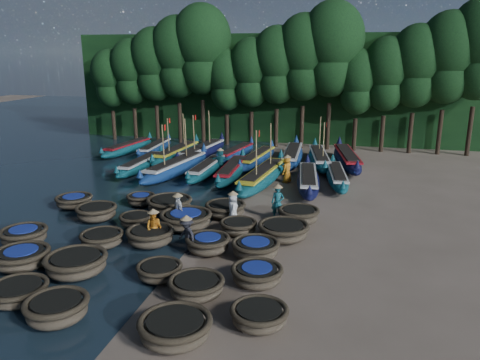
% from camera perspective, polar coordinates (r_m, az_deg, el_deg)
% --- Properties ---
extents(ground, '(120.00, 120.00, 0.00)m').
position_cam_1_polar(ground, '(24.03, -3.48, -5.06)').
color(ground, '#7C6A5B').
rests_on(ground, ground).
extents(foliage_wall, '(40.00, 3.00, 10.00)m').
position_cam_1_polar(foliage_wall, '(45.64, 5.11, 11.08)').
color(foliage_wall, black).
rests_on(foliage_wall, ground).
extents(coracle_1, '(2.47, 2.47, 0.69)m').
position_cam_1_polar(coracle_1, '(18.22, -25.39, -12.24)').
color(coracle_1, brown).
rests_on(coracle_1, ground).
extents(coracle_2, '(2.38, 2.38, 0.81)m').
position_cam_1_polar(coracle_2, '(16.53, -21.43, -14.41)').
color(coracle_2, brown).
rests_on(coracle_2, ground).
extents(coracle_3, '(2.68, 2.68, 0.78)m').
position_cam_1_polar(coracle_3, '(14.71, -7.91, -17.47)').
color(coracle_3, brown).
rests_on(coracle_3, ground).
extents(coracle_4, '(2.02, 2.02, 0.67)m').
position_cam_1_polar(coracle_4, '(15.29, 2.36, -16.19)').
color(coracle_4, brown).
rests_on(coracle_4, ground).
extents(coracle_5, '(2.48, 2.48, 0.80)m').
position_cam_1_polar(coracle_5, '(20.77, -25.03, -8.57)').
color(coracle_5, brown).
rests_on(coracle_5, ground).
extents(coracle_6, '(2.43, 2.43, 0.84)m').
position_cam_1_polar(coracle_6, '(19.40, -19.33, -9.59)').
color(coracle_6, brown).
rests_on(coracle_6, ground).
extents(coracle_7, '(1.97, 1.97, 0.64)m').
position_cam_1_polar(coracle_7, '(18.30, -9.80, -10.86)').
color(coracle_7, brown).
rests_on(coracle_7, ground).
extents(coracle_8, '(2.39, 2.39, 0.70)m').
position_cam_1_polar(coracle_8, '(16.96, -5.34, -12.78)').
color(coracle_8, brown).
rests_on(coracle_8, ground).
extents(coracle_9, '(2.11, 2.11, 0.73)m').
position_cam_1_polar(coracle_9, '(17.65, 2.09, -11.44)').
color(coracle_9, brown).
rests_on(coracle_9, ground).
extents(coracle_10, '(2.25, 2.25, 0.78)m').
position_cam_1_polar(coracle_10, '(23.15, -24.84, -6.16)').
color(coracle_10, brown).
rests_on(coracle_10, ground).
extents(coracle_11, '(2.16, 2.16, 0.69)m').
position_cam_1_polar(coracle_11, '(21.73, -16.49, -6.87)').
color(coracle_11, brown).
rests_on(coracle_11, ground).
extents(coracle_12, '(2.49, 2.49, 0.80)m').
position_cam_1_polar(coracle_12, '(21.35, -10.87, -6.70)').
color(coracle_12, brown).
rests_on(coracle_12, ground).
extents(coracle_13, '(2.08, 2.08, 0.76)m').
position_cam_1_polar(coracle_13, '(20.28, -3.93, -7.72)').
color(coracle_13, brown).
rests_on(coracle_13, ground).
extents(coracle_14, '(2.05, 2.05, 0.74)m').
position_cam_1_polar(coracle_14, '(19.82, 1.90, -8.29)').
color(coracle_14, brown).
rests_on(coracle_14, ground).
extents(coracle_15, '(2.42, 2.42, 0.81)m').
position_cam_1_polar(coracle_15, '(25.07, -17.10, -3.75)').
color(coracle_15, brown).
rests_on(coracle_15, ground).
extents(coracle_16, '(1.66, 1.66, 0.67)m').
position_cam_1_polar(coracle_16, '(23.65, -12.56, -4.77)').
color(coracle_16, brown).
rests_on(coracle_16, ground).
extents(coracle_17, '(3.04, 3.04, 0.84)m').
position_cam_1_polar(coracle_17, '(23.04, -6.60, -4.78)').
color(coracle_17, brown).
rests_on(coracle_17, ground).
extents(coracle_18, '(1.87, 1.87, 0.68)m').
position_cam_1_polar(coracle_18, '(22.23, -0.19, -5.70)').
color(coracle_18, brown).
rests_on(coracle_18, ground).
extents(coracle_19, '(2.39, 2.39, 0.81)m').
position_cam_1_polar(coracle_19, '(21.63, 5.31, -6.17)').
color(coracle_19, brown).
rests_on(coracle_19, ground).
extents(coracle_20, '(2.29, 2.29, 0.70)m').
position_cam_1_polar(coracle_20, '(27.47, -19.57, -2.42)').
color(coracle_20, brown).
rests_on(coracle_20, ground).
extents(coracle_21, '(1.63, 1.63, 0.65)m').
position_cam_1_polar(coracle_21, '(26.89, -11.98, -2.29)').
color(coracle_21, brown).
rests_on(coracle_21, ground).
extents(coracle_22, '(2.47, 2.47, 0.82)m').
position_cam_1_polar(coracle_22, '(25.42, -8.60, -2.94)').
color(coracle_22, brown).
rests_on(coracle_22, ground).
extents(coracle_23, '(2.31, 2.31, 0.78)m').
position_cam_1_polar(coracle_23, '(24.46, -1.79, -3.57)').
color(coracle_23, brown).
rests_on(coracle_23, ground).
extents(coracle_24, '(2.37, 2.37, 0.81)m').
position_cam_1_polar(coracle_24, '(23.72, 7.16, -4.24)').
color(coracle_24, brown).
rests_on(coracle_24, ground).
extents(long_boat_2, '(1.48, 7.48, 1.32)m').
position_cam_1_polar(long_boat_2, '(34.62, -11.93, 1.89)').
color(long_boat_2, '#104F5F').
rests_on(long_boat_2, ground).
extents(long_boat_3, '(3.03, 8.92, 3.84)m').
position_cam_1_polar(long_boat_3, '(32.88, -7.83, 1.56)').
color(long_boat_3, navy).
rests_on(long_boat_3, ground).
extents(long_boat_4, '(1.52, 7.53, 1.33)m').
position_cam_1_polar(long_boat_4, '(32.66, -4.11, 1.38)').
color(long_boat_4, '#104F5F').
rests_on(long_boat_4, ground).
extents(long_boat_5, '(1.62, 7.99, 1.41)m').
position_cam_1_polar(long_boat_5, '(31.90, -1.01, 1.14)').
color(long_boat_5, '#104F5F').
rests_on(long_boat_5, ground).
extents(long_boat_6, '(2.67, 9.12, 3.90)m').
position_cam_1_polar(long_boat_6, '(30.11, 2.77, 0.42)').
color(long_boat_6, '#104F5F').
rests_on(long_boat_6, ground).
extents(long_boat_7, '(2.28, 8.10, 1.43)m').
position_cam_1_polar(long_boat_7, '(29.83, 8.31, -0.01)').
color(long_boat_7, '#0E0F36').
rests_on(long_boat_7, ground).
extents(long_boat_8, '(2.20, 7.34, 1.30)m').
position_cam_1_polar(long_boat_8, '(31.19, 11.74, 0.41)').
color(long_boat_8, '#104F5F').
rests_on(long_boat_8, ground).
extents(long_boat_9, '(2.23, 7.48, 1.33)m').
position_cam_1_polar(long_boat_9, '(40.88, -13.52, 3.85)').
color(long_boat_9, '#104F5F').
rests_on(long_boat_9, ground).
extents(long_boat_10, '(1.60, 7.35, 1.30)m').
position_cam_1_polar(long_boat_10, '(40.18, -10.34, 3.81)').
color(long_boat_10, navy).
rests_on(long_boat_10, ground).
extents(long_boat_11, '(2.14, 8.43, 3.59)m').
position_cam_1_polar(long_boat_11, '(37.57, -7.72, 3.24)').
color(long_boat_11, '#104F5F').
rests_on(long_boat_11, ground).
extents(long_boat_12, '(2.60, 8.78, 3.76)m').
position_cam_1_polar(long_boat_12, '(37.89, -4.66, 3.47)').
color(long_boat_12, '#0E0F36').
rests_on(long_boat_12, ground).
extents(long_boat_13, '(2.44, 7.17, 1.28)m').
position_cam_1_polar(long_boat_13, '(37.80, -0.53, 3.33)').
color(long_boat_13, navy).
rests_on(long_boat_13, ground).
extents(long_boat_14, '(2.35, 7.84, 1.39)m').
position_cam_1_polar(long_boat_14, '(35.61, 2.12, 2.63)').
color(long_boat_14, navy).
rests_on(long_boat_14, ground).
extents(long_boat_15, '(1.91, 8.76, 1.54)m').
position_cam_1_polar(long_boat_15, '(36.42, 6.38, 2.93)').
color(long_boat_15, navy).
rests_on(long_boat_15, ground).
extents(long_boat_16, '(2.79, 8.28, 3.56)m').
position_cam_1_polar(long_boat_16, '(35.95, 9.63, 2.61)').
color(long_boat_16, '#104F5F').
rests_on(long_boat_16, ground).
extents(long_boat_17, '(3.03, 8.94, 1.59)m').
position_cam_1_polar(long_boat_17, '(36.09, 12.90, 2.55)').
color(long_boat_17, '#0E0F36').
rests_on(long_boat_17, ground).
extents(fisherman_0, '(0.76, 0.94, 1.87)m').
position_cam_1_polar(fisherman_0, '(23.26, -0.86, -3.40)').
color(fisherman_0, silver).
rests_on(fisherman_0, ground).
extents(fisherman_1, '(0.67, 0.52, 2.00)m').
position_cam_1_polar(fisherman_1, '(24.03, 4.61, -2.59)').
color(fisherman_1, '#175B64').
rests_on(fisherman_1, ground).
extents(fisherman_2, '(0.85, 0.70, 1.79)m').
position_cam_1_polar(fisherman_2, '(21.28, -10.45, -5.62)').
color(fisherman_2, orange).
rests_on(fisherman_2, ground).
extents(fisherman_3, '(1.21, 1.12, 1.83)m').
position_cam_1_polar(fisherman_3, '(20.16, -6.50, -6.64)').
color(fisherman_3, black).
rests_on(fisherman_3, ground).
extents(fisherman_4, '(0.92, 0.91, 1.76)m').
position_cam_1_polar(fisherman_4, '(23.52, -7.55, -3.43)').
color(fisherman_4, silver).
rests_on(fisherman_4, ground).
extents(fisherman_5, '(1.60, 0.65, 1.88)m').
position_cam_1_polar(fisherman_5, '(33.48, -2.41, 2.41)').
color(fisherman_5, '#175B64').
rests_on(fisherman_5, ground).
extents(fisherman_6, '(0.85, 1.01, 1.97)m').
position_cam_1_polar(fisherman_6, '(30.97, 5.76, 1.40)').
color(fisherman_6, orange).
rests_on(fisherman_6, ground).
extents(tree_0, '(3.68, 3.68, 8.68)m').
position_cam_1_polar(tree_0, '(47.35, -15.51, 11.92)').
color(tree_0, black).
rests_on(tree_0, ground).
extents(tree_1, '(4.09, 4.09, 9.65)m').
position_cam_1_polar(tree_1, '(46.26, -13.01, 12.85)').
color(tree_1, black).
rests_on(tree_1, ground).
extents(tree_2, '(4.51, 4.51, 10.63)m').
position_cam_1_polar(tree_2, '(45.28, -10.37, 13.80)').
color(tree_2, black).
rests_on(tree_2, ground).
extents(tree_3, '(4.92, 4.92, 11.60)m').
position_cam_1_polar(tree_3, '(44.40, -7.60, 14.76)').
color(tree_3, black).
rests_on(tree_3, ground).
extents(tree_4, '(5.34, 5.34, 12.58)m').
position_cam_1_polar(tree_4, '(43.64, -4.70, 15.72)').
color(tree_4, black).
rests_on(tree_4, ground).
extents(tree_5, '(3.68, 3.68, 8.68)m').
position_cam_1_polar(tree_5, '(43.06, -1.64, 12.17)').
color(tree_5, black).
rests_on(tree_5, ground).
extents(tree_6, '(4.09, 4.09, 9.65)m').
position_cam_1_polar(tree_6, '(42.49, 1.43, 13.04)').
color(tree_6, black).
rests_on(tree_6, ground).
extents(tree_7, '(4.51, 4.51, 10.63)m').
position_cam_1_polar(tree_7, '(42.05, 4.60, 13.89)').
color(tree_7, black).
rests_on(tree_7, ground).
extents(tree_8, '(4.92, 4.92, 11.60)m').
position_cam_1_polar(tree_8, '(41.74, 7.84, 14.72)').
color(tree_8, black).
rests_on(tree_8, ground).
extents(tree_9, '(5.34, 5.34, 12.58)m').
position_cam_1_polar(tree_9, '(41.57, 11.15, 15.51)').
color(tree_9, black).
rests_on(tree_9, ground).
extents(tree_10, '(3.68, 3.68, 8.68)m').
position_cam_1_polar(tree_10, '(41.60, 14.18, 11.61)').
color(tree_10, black).
rests_on(tree_10, ground).
extents(tree_11, '(4.09, 4.09, 9.65)m').
position_cam_1_polar(tree_11, '(41.65, 17.48, 12.31)').
color(tree_11, black).
rests_on(tree_11, ground).
extents(tree_12, '(4.51, 4.51, 10.63)m').
position_cam_1_polar(tree_12, '(41.84, 20.77, 12.97)').
color(tree_12, black).
rests_on(tree_12, ground).
extents(tree_13, '(4.92, 4.92, 11.60)m').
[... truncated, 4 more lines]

